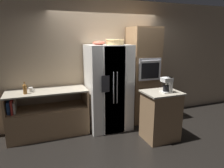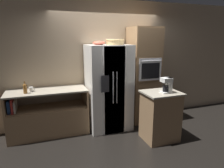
{
  "view_description": "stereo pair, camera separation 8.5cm",
  "coord_description": "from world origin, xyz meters",
  "px_view_note": "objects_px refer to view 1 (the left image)",
  "views": [
    {
      "loc": [
        -1.52,
        -3.91,
        1.98
      ],
      "look_at": [
        -0.05,
        -0.04,
        1.0
      ],
      "focal_mm": 32.0,
      "sensor_mm": 36.0,
      "label": 1
    },
    {
      "loc": [
        -1.44,
        -3.94,
        1.98
      ],
      "look_at": [
        -0.05,
        -0.04,
        1.0
      ],
      "focal_mm": 32.0,
      "sensor_mm": 36.0,
      "label": 2
    }
  ],
  "objects_px": {
    "refrigerator": "(108,87)",
    "wall_oven": "(143,75)",
    "bottle_tall": "(25,89)",
    "mug": "(31,90)",
    "fruit_bowl": "(99,43)",
    "coffee_maker": "(167,84)",
    "wicker_basket": "(115,42)"
  },
  "relations": [
    {
      "from": "bottle_tall",
      "to": "mug",
      "type": "distance_m",
      "value": 0.15
    },
    {
      "from": "refrigerator",
      "to": "bottle_tall",
      "type": "distance_m",
      "value": 1.67
    },
    {
      "from": "bottle_tall",
      "to": "mug",
      "type": "relative_size",
      "value": 2.07
    },
    {
      "from": "wicker_basket",
      "to": "coffee_maker",
      "type": "height_order",
      "value": "wicker_basket"
    },
    {
      "from": "wicker_basket",
      "to": "coffee_maker",
      "type": "xyz_separation_m",
      "value": [
        0.7,
        -0.89,
        -0.76
      ]
    },
    {
      "from": "refrigerator",
      "to": "wall_oven",
      "type": "height_order",
      "value": "wall_oven"
    },
    {
      "from": "refrigerator",
      "to": "coffee_maker",
      "type": "height_order",
      "value": "refrigerator"
    },
    {
      "from": "wall_oven",
      "to": "fruit_bowl",
      "type": "distance_m",
      "value": 1.34
    },
    {
      "from": "bottle_tall",
      "to": "mug",
      "type": "bearing_deg",
      "value": 42.77
    },
    {
      "from": "fruit_bowl",
      "to": "coffee_maker",
      "type": "xyz_separation_m",
      "value": [
        1.03,
        -0.93,
        -0.74
      ]
    },
    {
      "from": "wall_oven",
      "to": "mug",
      "type": "xyz_separation_m",
      "value": [
        -2.46,
        -0.03,
        -0.12
      ]
    },
    {
      "from": "bottle_tall",
      "to": "wall_oven",
      "type": "bearing_deg",
      "value": 2.72
    },
    {
      "from": "fruit_bowl",
      "to": "coffee_maker",
      "type": "distance_m",
      "value": 1.58
    },
    {
      "from": "wicker_basket",
      "to": "mug",
      "type": "relative_size",
      "value": 3.43
    },
    {
      "from": "wall_oven",
      "to": "coffee_maker",
      "type": "xyz_separation_m",
      "value": [
        -0.07,
        -1.05,
        0.02
      ]
    },
    {
      "from": "mug",
      "to": "wicker_basket",
      "type": "bearing_deg",
      "value": -4.52
    },
    {
      "from": "wicker_basket",
      "to": "fruit_bowl",
      "type": "distance_m",
      "value": 0.34
    },
    {
      "from": "refrigerator",
      "to": "bottle_tall",
      "type": "bearing_deg",
      "value": -179.26
    },
    {
      "from": "refrigerator",
      "to": "bottle_tall",
      "type": "height_order",
      "value": "refrigerator"
    },
    {
      "from": "fruit_bowl",
      "to": "mug",
      "type": "xyz_separation_m",
      "value": [
        -1.35,
        0.1,
        -0.88
      ]
    },
    {
      "from": "wicker_basket",
      "to": "coffee_maker",
      "type": "relative_size",
      "value": 1.35
    },
    {
      "from": "mug",
      "to": "coffee_maker",
      "type": "xyz_separation_m",
      "value": [
        2.39,
        -1.03,
        0.14
      ]
    },
    {
      "from": "refrigerator",
      "to": "wall_oven",
      "type": "distance_m",
      "value": 0.92
    },
    {
      "from": "wall_oven",
      "to": "coffee_maker",
      "type": "bearing_deg",
      "value": -93.62
    },
    {
      "from": "fruit_bowl",
      "to": "refrigerator",
      "type": "bearing_deg",
      "value": 7.34
    },
    {
      "from": "wall_oven",
      "to": "coffee_maker",
      "type": "height_order",
      "value": "wall_oven"
    },
    {
      "from": "wall_oven",
      "to": "bottle_tall",
      "type": "bearing_deg",
      "value": -177.28
    },
    {
      "from": "coffee_maker",
      "to": "mug",
      "type": "bearing_deg",
      "value": 156.77
    },
    {
      "from": "wall_oven",
      "to": "bottle_tall",
      "type": "xyz_separation_m",
      "value": [
        -2.55,
        -0.12,
        -0.06
      ]
    },
    {
      "from": "mug",
      "to": "wall_oven",
      "type": "bearing_deg",
      "value": 0.69
    },
    {
      "from": "wicker_basket",
      "to": "bottle_tall",
      "type": "bearing_deg",
      "value": 178.68
    },
    {
      "from": "wicker_basket",
      "to": "mug",
      "type": "bearing_deg",
      "value": 175.48
    }
  ]
}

